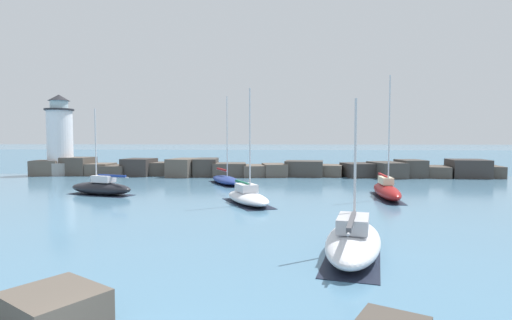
% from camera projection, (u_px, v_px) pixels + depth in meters
% --- Properties ---
extents(open_sea_beyond, '(400.00, 116.00, 0.01)m').
position_uv_depth(open_sea_beyond, '(267.00, 156.00, 115.75)').
color(open_sea_beyond, teal).
rests_on(open_sea_beyond, ground).
extents(breakwater_jetty, '(66.10, 7.37, 2.57)m').
position_uv_depth(breakwater_jetty, '(264.00, 169.00, 55.90)').
color(breakwater_jetty, brown).
rests_on(breakwater_jetty, ground).
extents(lighthouse, '(4.72, 4.72, 11.61)m').
position_uv_depth(lighthouse, '(60.00, 141.00, 57.77)').
color(lighthouse, gray).
rests_on(lighthouse, ground).
extents(sailboat_moored_0, '(4.20, 8.06, 7.27)m').
position_uv_depth(sailboat_moored_0, '(353.00, 240.00, 18.39)').
color(sailboat_moored_0, white).
rests_on(sailboat_moored_0, ground).
extents(sailboat_moored_1, '(2.17, 8.35, 10.85)m').
position_uv_depth(sailboat_moored_1, '(386.00, 190.00, 35.83)').
color(sailboat_moored_1, maroon).
rests_on(sailboat_moored_1, ground).
extents(sailboat_moored_3, '(7.16, 4.20, 8.15)m').
position_uv_depth(sailboat_moored_3, '(101.00, 187.00, 37.83)').
color(sailboat_moored_3, black).
rests_on(sailboat_moored_3, ground).
extents(sailboat_moored_4, '(5.12, 7.30, 9.37)m').
position_uv_depth(sailboat_moored_4, '(248.00, 197.00, 32.76)').
color(sailboat_moored_4, white).
rests_on(sailboat_moored_4, ground).
extents(sailboat_moored_5, '(5.30, 7.89, 10.12)m').
position_uv_depth(sailboat_moored_5, '(226.00, 180.00, 46.56)').
color(sailboat_moored_5, navy).
rests_on(sailboat_moored_5, ground).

